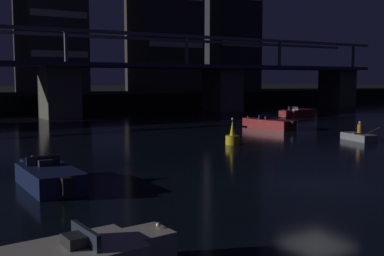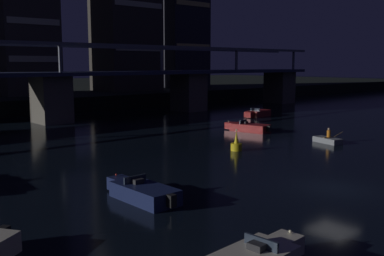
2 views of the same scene
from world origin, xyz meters
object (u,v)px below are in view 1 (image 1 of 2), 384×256
Objects in this scene: speedboat_near_right at (297,113)px; channel_buoy at (232,137)px; river_bridge at (59,80)px; speedboat_near_left at (269,124)px; dinghy_with_paddler at (359,137)px; speedboat_mid_left at (48,177)px.

speedboat_near_right is 2.97× the size of channel_buoy.
river_bridge reaches higher than speedboat_near_right.
river_bridge is at bearing 121.89° from speedboat_near_left.
dinghy_with_paddler reaches higher than speedboat_near_right.
channel_buoy is at bearing -142.91° from speedboat_near_left.
dinghy_with_paddler reaches higher than speedboat_near_left.
river_bridge is 33.01× the size of dinghy_with_paddler.
speedboat_near_right is at bearing 58.60° from dinghy_with_paddler.
speedboat_near_right is (10.93, 8.31, 0.00)m from speedboat_near_left.
dinghy_with_paddler is (12.69, -29.30, -3.81)m from river_bridge.
speedboat_near_left is 1.88× the size of dinghy_with_paddler.
river_bridge reaches higher than dinghy_with_paddler.
river_bridge is 17.52× the size of speedboat_near_right.
speedboat_near_left is at bearing -58.11° from river_bridge.
speedboat_near_right is 20.58m from dinghy_with_paddler.
river_bridge is at bearing 73.90° from speedboat_mid_left.
speedboat_near_left is at bearing 91.30° from dinghy_with_paddler.
dinghy_with_paddler reaches higher than speedboat_mid_left.
channel_buoy is (-8.54, -6.46, 0.06)m from speedboat_near_left.
speedboat_near_left is 25.24m from speedboat_mid_left.
channel_buoy is (-19.47, -14.77, 0.06)m from speedboat_near_right.
speedboat_near_left is 9.25m from dinghy_with_paddler.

